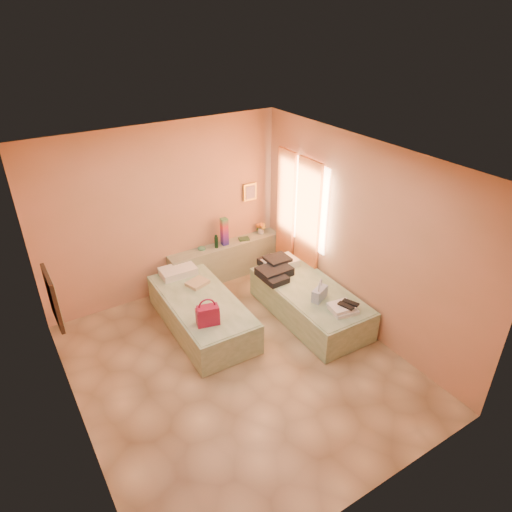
{
  "coord_description": "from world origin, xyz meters",
  "views": [
    {
      "loc": [
        -2.27,
        -4.04,
        4.3
      ],
      "look_at": [
        0.81,
        0.85,
        1.06
      ],
      "focal_mm": 32.0,
      "sensor_mm": 36.0,
      "label": 1
    }
  ],
  "objects_px": {
    "blue_handbag": "(320,294)",
    "green_book": "(244,239)",
    "bed_right": "(309,302)",
    "water_bottle": "(216,242)",
    "flower_vase": "(261,227)",
    "headboard_ledge": "(226,261)",
    "magenta_handbag": "(208,315)",
    "bed_left": "(202,313)",
    "towel_stack": "(343,308)"
  },
  "relations": [
    {
      "from": "water_bottle",
      "to": "towel_stack",
      "type": "relative_size",
      "value": 0.64
    },
    {
      "from": "water_bottle",
      "to": "green_book",
      "type": "xyz_separation_m",
      "value": [
        0.54,
        0.0,
        -0.1
      ]
    },
    {
      "from": "blue_handbag",
      "to": "towel_stack",
      "type": "distance_m",
      "value": 0.43
    },
    {
      "from": "headboard_ledge",
      "to": "magenta_handbag",
      "type": "distance_m",
      "value": 2.03
    },
    {
      "from": "water_bottle",
      "to": "green_book",
      "type": "height_order",
      "value": "water_bottle"
    },
    {
      "from": "bed_left",
      "to": "blue_handbag",
      "type": "relative_size",
      "value": 6.96
    },
    {
      "from": "water_bottle",
      "to": "blue_handbag",
      "type": "bearing_deg",
      "value": -71.74
    },
    {
      "from": "bed_left",
      "to": "blue_handbag",
      "type": "bearing_deg",
      "value": -31.06
    },
    {
      "from": "bed_right",
      "to": "water_bottle",
      "type": "xyz_separation_m",
      "value": [
        -0.7,
        1.68,
        0.51
      ]
    },
    {
      "from": "blue_handbag",
      "to": "magenta_handbag",
      "type": "bearing_deg",
      "value": 144.22
    },
    {
      "from": "bed_left",
      "to": "flower_vase",
      "type": "height_order",
      "value": "flower_vase"
    },
    {
      "from": "water_bottle",
      "to": "bed_right",
      "type": "bearing_deg",
      "value": -67.2
    },
    {
      "from": "bed_right",
      "to": "headboard_ledge",
      "type": "bearing_deg",
      "value": 108.63
    },
    {
      "from": "blue_handbag",
      "to": "green_book",
      "type": "bearing_deg",
      "value": 69.32
    },
    {
      "from": "bed_right",
      "to": "water_bottle",
      "type": "bearing_deg",
      "value": 114.26
    },
    {
      "from": "bed_right",
      "to": "magenta_handbag",
      "type": "xyz_separation_m",
      "value": [
        -1.69,
        0.07,
        0.39
      ]
    },
    {
      "from": "bed_left",
      "to": "green_book",
      "type": "bearing_deg",
      "value": 38.68
    },
    {
      "from": "water_bottle",
      "to": "towel_stack",
      "type": "bearing_deg",
      "value": -72.66
    },
    {
      "from": "bed_right",
      "to": "magenta_handbag",
      "type": "height_order",
      "value": "magenta_handbag"
    },
    {
      "from": "flower_vase",
      "to": "magenta_handbag",
      "type": "relative_size",
      "value": 0.8
    },
    {
      "from": "green_book",
      "to": "flower_vase",
      "type": "height_order",
      "value": "flower_vase"
    },
    {
      "from": "headboard_ledge",
      "to": "green_book",
      "type": "distance_m",
      "value": 0.5
    },
    {
      "from": "flower_vase",
      "to": "towel_stack",
      "type": "relative_size",
      "value": 0.69
    },
    {
      "from": "towel_stack",
      "to": "bed_right",
      "type": "bearing_deg",
      "value": 92.94
    },
    {
      "from": "flower_vase",
      "to": "bed_left",
      "type": "bearing_deg",
      "value": -148.18
    },
    {
      "from": "headboard_ledge",
      "to": "magenta_handbag",
      "type": "xyz_separation_m",
      "value": [
        -1.17,
        -1.63,
        0.32
      ]
    },
    {
      "from": "bed_right",
      "to": "bed_left",
      "type": "bearing_deg",
      "value": 158.3
    },
    {
      "from": "headboard_ledge",
      "to": "towel_stack",
      "type": "distance_m",
      "value": 2.47
    },
    {
      "from": "towel_stack",
      "to": "blue_handbag",
      "type": "bearing_deg",
      "value": 102.89
    },
    {
      "from": "green_book",
      "to": "flower_vase",
      "type": "bearing_deg",
      "value": 23.25
    },
    {
      "from": "bed_right",
      "to": "magenta_handbag",
      "type": "relative_size",
      "value": 6.6
    },
    {
      "from": "headboard_ledge",
      "to": "magenta_handbag",
      "type": "bearing_deg",
      "value": -125.58
    },
    {
      "from": "green_book",
      "to": "flower_vase",
      "type": "xyz_separation_m",
      "value": [
        0.39,
        0.05,
        0.11
      ]
    },
    {
      "from": "water_bottle",
      "to": "magenta_handbag",
      "type": "height_order",
      "value": "water_bottle"
    },
    {
      "from": "green_book",
      "to": "towel_stack",
      "type": "xyz_separation_m",
      "value": [
        0.2,
        -2.37,
        -0.12
      ]
    },
    {
      "from": "bed_left",
      "to": "blue_handbag",
      "type": "height_order",
      "value": "blue_handbag"
    },
    {
      "from": "headboard_ledge",
      "to": "towel_stack",
      "type": "bearing_deg",
      "value": -76.82
    },
    {
      "from": "headboard_ledge",
      "to": "magenta_handbag",
      "type": "relative_size",
      "value": 6.76
    },
    {
      "from": "bed_left",
      "to": "flower_vase",
      "type": "relative_size",
      "value": 8.23
    },
    {
      "from": "bed_right",
      "to": "towel_stack",
      "type": "relative_size",
      "value": 5.71
    },
    {
      "from": "water_bottle",
      "to": "magenta_handbag",
      "type": "xyz_separation_m",
      "value": [
        -0.99,
        -1.61,
        -0.12
      ]
    },
    {
      "from": "bed_left",
      "to": "blue_handbag",
      "type": "xyz_separation_m",
      "value": [
        1.46,
        -0.93,
        0.34
      ]
    },
    {
      "from": "bed_right",
      "to": "towel_stack",
      "type": "distance_m",
      "value": 0.76
    },
    {
      "from": "green_book",
      "to": "blue_handbag",
      "type": "bearing_deg",
      "value": -71.59
    },
    {
      "from": "bed_left",
      "to": "flower_vase",
      "type": "xyz_separation_m",
      "value": [
        1.75,
        1.08,
        0.52
      ]
    },
    {
      "from": "bed_right",
      "to": "flower_vase",
      "type": "height_order",
      "value": "flower_vase"
    },
    {
      "from": "bed_right",
      "to": "green_book",
      "type": "distance_m",
      "value": 1.74
    },
    {
      "from": "towel_stack",
      "to": "bed_left",
      "type": "bearing_deg",
      "value": 139.15
    },
    {
      "from": "bed_left",
      "to": "green_book",
      "type": "height_order",
      "value": "green_book"
    },
    {
      "from": "magenta_handbag",
      "to": "bed_right",
      "type": "bearing_deg",
      "value": 12.08
    }
  ]
}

